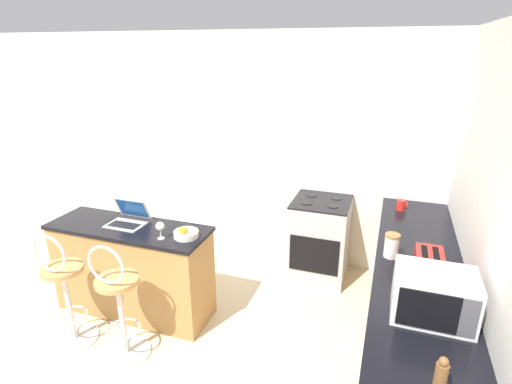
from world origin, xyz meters
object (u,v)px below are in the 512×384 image
Objects in this scene: bar_stool_near at (159,370)px; toaster at (417,187)px; microwave at (461,195)px; wine_glass_tall at (117,248)px; bar_stool_far at (258,340)px; stove_range at (285,218)px; fruit_bowl at (245,239)px; pepper_mill at (374,171)px; laptop at (173,252)px.

toaster is at bearing 18.21° from bar_stool_near.
bar_stool_near is 3.03m from microwave.
bar_stool_far is at bearing -42.66° from wine_glass_tall.
toaster is 1.52m from stove_range.
toaster is at bearing 96.30° from microwave.
fruit_bowl is 1.43× the size of wine_glass_tall.
microwave is at bearing -3.38° from fruit_bowl.
pepper_mill is (2.27, 1.62, 0.51)m from bar_stool_far.
stove_range is 6.28× the size of wine_glass_tall.
bar_stool_near is at bearing -171.02° from microwave.
pepper_mill is at bearing 17.39° from wine_glass_tall.
bar_stool_near is 2.75m from stove_range.
toaster is 2.00× the size of wine_glass_tall.
microwave is at bearing -83.70° from toaster.
bar_stool_near is 3.08m from toaster.
stove_range is at bearing 124.23° from microwave.
toaster is 1.19× the size of pepper_mill.
stove_range is (-1.03, 1.51, -0.59)m from microwave.
microwave is 0.57× the size of stove_range.
pepper_mill is at bearing 35.53° from bar_stool_far.
wine_glass_tall is (-0.91, 0.09, 0.06)m from fruit_bowl.
bar_stool_near is 0.63m from bar_stool_far.
stove_range is (1.91, 1.98, -0.05)m from bar_stool_near.
pepper_mill is at bearing 26.12° from fruit_bowl.
bar_stool_near is 1.00× the size of bar_stool_far.
laptop is 0.37m from wine_glass_tall.
toaster is at bearing 9.75° from fruit_bowl.
microwave is 2.15m from fruit_bowl.
pepper_mill reaches higher than stove_range.
laptop is 2.25m from stove_range.
stove_range is 2.46m from wine_glass_tall.
laptop is at bearing -158.19° from pepper_mill.
microwave is (2.31, 0.47, 0.54)m from bar_stool_far.
pepper_mill is at bearing 91.82° from microwave.
wine_glass_tall reaches higher than stove_range.
toaster is 3.01m from wine_glass_tall.
laptop is at bearing -139.66° from stove_range.
pepper_mill is (2.66, 1.07, 0.06)m from laptop.
bar_stool_near is 3.37× the size of laptop.
stove_range is at bearing 40.34° from laptop.
pepper_mill is (0.02, 0.67, 0.02)m from toaster.
toaster is at bearing -46.47° from stove_range.
pepper_mill reaches higher than toaster.
fruit_bowl is 0.85× the size of pepper_mill.
fruit_bowl is (0.17, 0.59, 0.44)m from bar_stool_far.
laptop reaches higher than bar_stool_far.
toaster reaches higher than wine_glass_tall.
pepper_mill is at bearing -19.59° from stove_range.
stove_range is 4.40× the size of fruit_bowl.
bar_stool_far reaches higher than wine_glass_tall.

